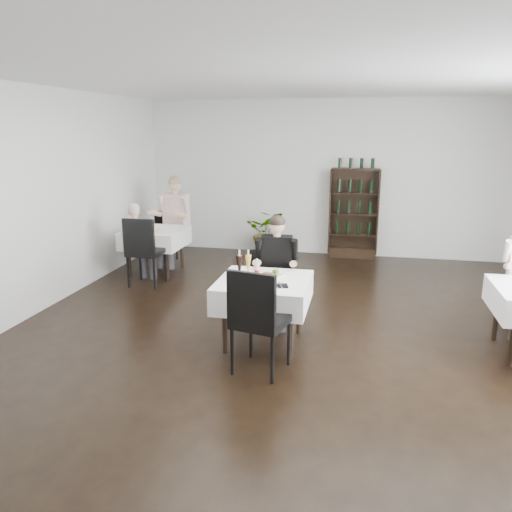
# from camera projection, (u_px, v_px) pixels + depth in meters

# --- Properties ---
(room_shell) EXTENTS (9.00, 9.00, 9.00)m
(room_shell) POSITION_uv_depth(u_px,v_px,m) (291.00, 217.00, 5.43)
(room_shell) COLOR black
(room_shell) RESTS_ON ground
(wine_shelf) EXTENTS (0.90, 0.28, 1.75)m
(wine_shelf) POSITION_uv_depth(u_px,v_px,m) (354.00, 214.00, 9.55)
(wine_shelf) COLOR black
(wine_shelf) RESTS_ON ground
(main_table) EXTENTS (1.03, 1.03, 0.77)m
(main_table) POSITION_uv_depth(u_px,v_px,m) (264.00, 292.00, 5.70)
(main_table) COLOR black
(main_table) RESTS_ON ground
(left_table) EXTENTS (0.98, 0.98, 0.77)m
(left_table) POSITION_uv_depth(u_px,v_px,m) (155.00, 238.00, 8.56)
(left_table) COLOR black
(left_table) RESTS_ON ground
(potted_tree) EXTENTS (0.90, 0.80, 0.92)m
(potted_tree) POSITION_uv_depth(u_px,v_px,m) (269.00, 233.00, 9.77)
(potted_tree) COLOR #28581E
(potted_tree) RESTS_ON ground
(main_chair_far) EXTENTS (0.48, 0.49, 0.92)m
(main_chair_far) POSITION_uv_depth(u_px,v_px,m) (263.00, 281.00, 6.43)
(main_chair_far) COLOR black
(main_chair_far) RESTS_ON ground
(main_chair_near) EXTENTS (0.61, 0.61, 1.11)m
(main_chair_near) POSITION_uv_depth(u_px,v_px,m) (257.00, 315.00, 4.96)
(main_chair_near) COLOR black
(main_chair_near) RESTS_ON ground
(left_chair_far) EXTENTS (0.50, 0.51, 0.94)m
(left_chair_far) POSITION_uv_depth(u_px,v_px,m) (165.00, 233.00, 9.35)
(left_chair_far) COLOR black
(left_chair_far) RESTS_ON ground
(left_chair_near) EXTENTS (0.51, 0.52, 1.11)m
(left_chair_near) POSITION_uv_depth(u_px,v_px,m) (143.00, 247.00, 7.80)
(left_chair_near) COLOR black
(left_chair_near) RESTS_ON ground
(diner_main) EXTENTS (0.55, 0.56, 1.40)m
(diner_main) POSITION_uv_depth(u_px,v_px,m) (276.00, 262.00, 6.25)
(diner_main) COLOR #3E3E45
(diner_main) RESTS_ON ground
(diner_left_far) EXTENTS (0.66, 0.69, 1.61)m
(diner_left_far) POSITION_uv_depth(u_px,v_px,m) (173.00, 214.00, 9.02)
(diner_left_far) COLOR #3E3E45
(diner_left_far) RESTS_ON ground
(diner_left_near) EXTENTS (0.53, 0.55, 1.31)m
(diner_left_near) POSITION_uv_depth(u_px,v_px,m) (138.00, 237.00, 7.95)
(diner_left_near) COLOR #3E3E45
(diner_left_near) RESTS_ON ground
(plate_far) EXTENTS (0.34, 0.34, 0.08)m
(plate_far) POSITION_uv_depth(u_px,v_px,m) (271.00, 275.00, 5.78)
(plate_far) COLOR white
(plate_far) RESTS_ON main_table
(plate_near) EXTENTS (0.30, 0.30, 0.09)m
(plate_near) POSITION_uv_depth(u_px,v_px,m) (264.00, 283.00, 5.47)
(plate_near) COLOR white
(plate_near) RESTS_ON main_table
(pilsner_dark) EXTENTS (0.08, 0.08, 0.34)m
(pilsner_dark) POSITION_uv_depth(u_px,v_px,m) (239.00, 267.00, 5.67)
(pilsner_dark) COLOR black
(pilsner_dark) RESTS_ON main_table
(pilsner_lager) EXTENTS (0.08, 0.08, 0.32)m
(pilsner_lager) POSITION_uv_depth(u_px,v_px,m) (248.00, 266.00, 5.75)
(pilsner_lager) COLOR gold
(pilsner_lager) RESTS_ON main_table
(coke_bottle) EXTENTS (0.06, 0.06, 0.23)m
(coke_bottle) POSITION_uv_depth(u_px,v_px,m) (257.00, 271.00, 5.69)
(coke_bottle) COLOR silver
(coke_bottle) RESTS_ON main_table
(napkin_cutlery) EXTENTS (0.24, 0.22, 0.02)m
(napkin_cutlery) POSITION_uv_depth(u_px,v_px,m) (278.00, 286.00, 5.43)
(napkin_cutlery) COLOR black
(napkin_cutlery) RESTS_ON main_table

